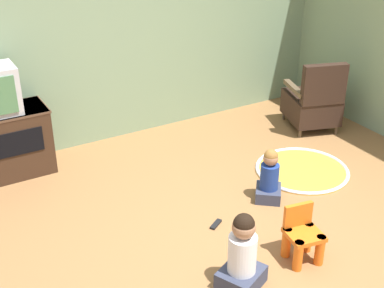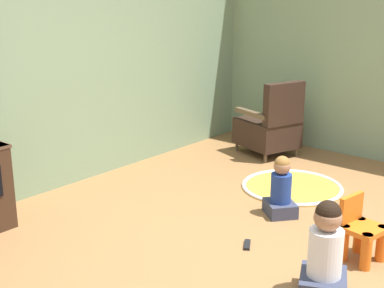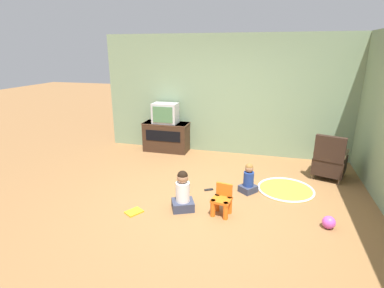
{
  "view_description": "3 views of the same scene",
  "coord_description": "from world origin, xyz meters",
  "px_view_note": "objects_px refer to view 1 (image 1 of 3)",
  "views": [
    {
      "loc": [
        -2.18,
        -2.75,
        2.72
      ],
      "look_at": [
        -0.3,
        0.49,
        0.82
      ],
      "focal_mm": 50.0,
      "sensor_mm": 36.0,
      "label": 1
    },
    {
      "loc": [
        -3.07,
        -1.55,
        1.81
      ],
      "look_at": [
        -0.33,
        0.76,
        0.77
      ],
      "focal_mm": 50.0,
      "sensor_mm": 36.0,
      "label": 2
    },
    {
      "loc": [
        0.84,
        -4.12,
        2.3
      ],
      "look_at": [
        -0.5,
        0.83,
        0.67
      ],
      "focal_mm": 28.0,
      "sensor_mm": 36.0,
      "label": 3
    }
  ],
  "objects_px": {
    "child_watching_center": "(269,178)",
    "remote_control": "(216,224)",
    "black_armchair": "(313,102)",
    "yellow_kid_chair": "(302,238)",
    "child_watching_left": "(242,256)"
  },
  "relations": [
    {
      "from": "child_watching_center",
      "to": "remote_control",
      "type": "xyz_separation_m",
      "value": [
        -0.65,
        -0.12,
        -0.21
      ]
    },
    {
      "from": "black_armchair",
      "to": "yellow_kid_chair",
      "type": "bearing_deg",
      "value": 64.77
    },
    {
      "from": "yellow_kid_chair",
      "to": "child_watching_center",
      "type": "relative_size",
      "value": 0.88
    },
    {
      "from": "black_armchair",
      "to": "yellow_kid_chair",
      "type": "xyz_separation_m",
      "value": [
        -1.7,
        -1.81,
        -0.13
      ]
    },
    {
      "from": "black_armchair",
      "to": "yellow_kid_chair",
      "type": "height_order",
      "value": "black_armchair"
    },
    {
      "from": "black_armchair",
      "to": "child_watching_center",
      "type": "distance_m",
      "value": 1.71
    },
    {
      "from": "black_armchair",
      "to": "remote_control",
      "type": "bearing_deg",
      "value": 46.37
    },
    {
      "from": "child_watching_center",
      "to": "remote_control",
      "type": "distance_m",
      "value": 0.69
    },
    {
      "from": "child_watching_center",
      "to": "remote_control",
      "type": "bearing_deg",
      "value": 139.09
    },
    {
      "from": "child_watching_left",
      "to": "child_watching_center",
      "type": "xyz_separation_m",
      "value": [
        0.89,
        0.84,
        -0.05
      ]
    },
    {
      "from": "yellow_kid_chair",
      "to": "remote_control",
      "type": "relative_size",
      "value": 2.97
    },
    {
      "from": "child_watching_center",
      "to": "yellow_kid_chair",
      "type": "bearing_deg",
      "value": -161.7
    },
    {
      "from": "black_armchair",
      "to": "child_watching_left",
      "type": "relative_size",
      "value": 1.38
    },
    {
      "from": "yellow_kid_chair",
      "to": "remote_control",
      "type": "distance_m",
      "value": 0.8
    },
    {
      "from": "child_watching_left",
      "to": "yellow_kid_chair",
      "type": "bearing_deg",
      "value": -23.11
    }
  ]
}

